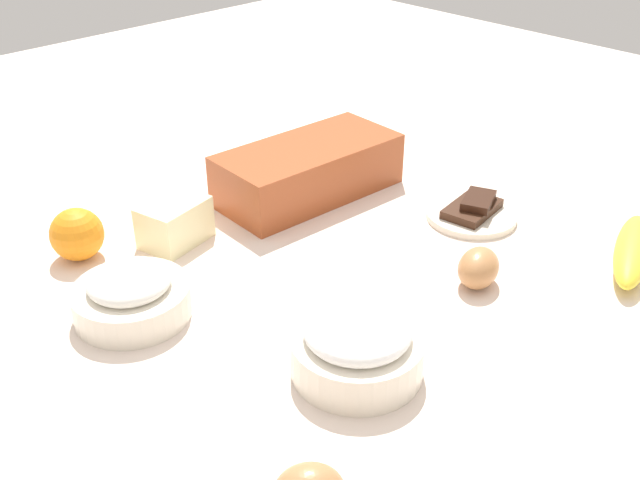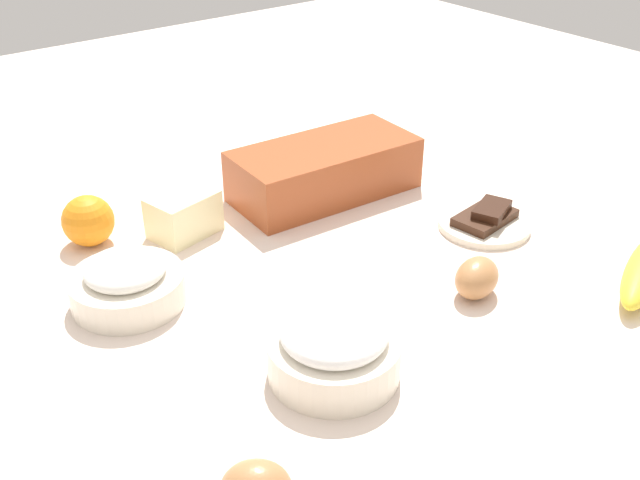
{
  "view_description": "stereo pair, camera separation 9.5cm",
  "coord_description": "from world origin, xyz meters",
  "px_view_note": "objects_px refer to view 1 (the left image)",
  "views": [
    {
      "loc": [
        -0.57,
        -0.59,
        0.52
      ],
      "look_at": [
        0.0,
        0.0,
        0.04
      ],
      "focal_mm": 41.86,
      "sensor_mm": 36.0,
      "label": 1
    },
    {
      "loc": [
        -0.5,
        -0.65,
        0.52
      ],
      "look_at": [
        0.0,
        0.0,
        0.04
      ],
      "focal_mm": 41.86,
      "sensor_mm": 36.0,
      "label": 2
    }
  ],
  "objects_px": {
    "orange_fruit": "(77,234)",
    "banana": "(632,250)",
    "sugar_bowl": "(357,345)",
    "loaf_pan": "(308,169)",
    "butter_block": "(175,223)",
    "flour_bowl": "(131,295)",
    "egg_near_butter": "(478,268)",
    "chocolate_plate": "(472,212)"
  },
  "relations": [
    {
      "from": "orange_fruit",
      "to": "banana",
      "type": "bearing_deg",
      "value": -45.36
    },
    {
      "from": "sugar_bowl",
      "to": "banana",
      "type": "xyz_separation_m",
      "value": [
        0.41,
        -0.1,
        -0.01
      ]
    },
    {
      "from": "loaf_pan",
      "to": "butter_block",
      "type": "bearing_deg",
      "value": 178.26
    },
    {
      "from": "flour_bowl",
      "to": "banana",
      "type": "xyz_separation_m",
      "value": [
        0.53,
        -0.35,
        -0.01
      ]
    },
    {
      "from": "banana",
      "to": "orange_fruit",
      "type": "distance_m",
      "value": 0.72
    },
    {
      "from": "orange_fruit",
      "to": "butter_block",
      "type": "height_order",
      "value": "orange_fruit"
    },
    {
      "from": "egg_near_butter",
      "to": "butter_block",
      "type": "bearing_deg",
      "value": 120.9
    },
    {
      "from": "flour_bowl",
      "to": "banana",
      "type": "height_order",
      "value": "flour_bowl"
    },
    {
      "from": "loaf_pan",
      "to": "butter_block",
      "type": "distance_m",
      "value": 0.23
    },
    {
      "from": "loaf_pan",
      "to": "egg_near_butter",
      "type": "bearing_deg",
      "value": -90.35
    },
    {
      "from": "loaf_pan",
      "to": "banana",
      "type": "xyz_separation_m",
      "value": [
        0.16,
        -0.44,
        -0.02
      ]
    },
    {
      "from": "banana",
      "to": "egg_near_butter",
      "type": "bearing_deg",
      "value": 149.06
    },
    {
      "from": "banana",
      "to": "butter_block",
      "type": "xyz_separation_m",
      "value": [
        -0.39,
        0.46,
        0.01
      ]
    },
    {
      "from": "flour_bowl",
      "to": "orange_fruit",
      "type": "relative_size",
      "value": 1.96
    },
    {
      "from": "butter_block",
      "to": "loaf_pan",
      "type": "bearing_deg",
      "value": -5.09
    },
    {
      "from": "banana",
      "to": "chocolate_plate",
      "type": "height_order",
      "value": "banana"
    },
    {
      "from": "butter_block",
      "to": "egg_near_butter",
      "type": "xyz_separation_m",
      "value": [
        0.21,
        -0.35,
        -0.01
      ]
    },
    {
      "from": "orange_fruit",
      "to": "sugar_bowl",
      "type": "bearing_deg",
      "value": -76.95
    },
    {
      "from": "butter_block",
      "to": "egg_near_butter",
      "type": "bearing_deg",
      "value": -59.1
    },
    {
      "from": "loaf_pan",
      "to": "sugar_bowl",
      "type": "distance_m",
      "value": 0.42
    },
    {
      "from": "flour_bowl",
      "to": "sugar_bowl",
      "type": "xyz_separation_m",
      "value": [
        0.11,
        -0.25,
        0.01
      ]
    },
    {
      "from": "flour_bowl",
      "to": "chocolate_plate",
      "type": "relative_size",
      "value": 1.06
    },
    {
      "from": "orange_fruit",
      "to": "egg_near_butter",
      "type": "xyz_separation_m",
      "value": [
        0.32,
        -0.4,
        -0.01
      ]
    },
    {
      "from": "loaf_pan",
      "to": "butter_block",
      "type": "relative_size",
      "value": 3.19
    },
    {
      "from": "sugar_bowl",
      "to": "egg_near_butter",
      "type": "relative_size",
      "value": 2.1
    },
    {
      "from": "flour_bowl",
      "to": "egg_near_butter",
      "type": "relative_size",
      "value": 2.05
    },
    {
      "from": "chocolate_plate",
      "to": "sugar_bowl",
      "type": "bearing_deg",
      "value": -162.46
    },
    {
      "from": "loaf_pan",
      "to": "egg_near_butter",
      "type": "relative_size",
      "value": 4.3
    },
    {
      "from": "banana",
      "to": "butter_block",
      "type": "relative_size",
      "value": 2.11
    },
    {
      "from": "sugar_bowl",
      "to": "butter_block",
      "type": "xyz_separation_m",
      "value": [
        0.02,
        0.36,
        -0.0
      ]
    },
    {
      "from": "sugar_bowl",
      "to": "chocolate_plate",
      "type": "height_order",
      "value": "sugar_bowl"
    },
    {
      "from": "orange_fruit",
      "to": "chocolate_plate",
      "type": "xyz_separation_m",
      "value": [
        0.46,
        -0.3,
        -0.02
      ]
    },
    {
      "from": "flour_bowl",
      "to": "orange_fruit",
      "type": "bearing_deg",
      "value": 83.2
    },
    {
      "from": "loaf_pan",
      "to": "sugar_bowl",
      "type": "bearing_deg",
      "value": -123.07
    },
    {
      "from": "flour_bowl",
      "to": "chocolate_plate",
      "type": "height_order",
      "value": "flour_bowl"
    },
    {
      "from": "loaf_pan",
      "to": "flour_bowl",
      "type": "bearing_deg",
      "value": -163.48
    },
    {
      "from": "egg_near_butter",
      "to": "chocolate_plate",
      "type": "distance_m",
      "value": 0.17
    },
    {
      "from": "orange_fruit",
      "to": "egg_near_butter",
      "type": "distance_m",
      "value": 0.52
    },
    {
      "from": "sugar_bowl",
      "to": "flour_bowl",
      "type": "bearing_deg",
      "value": 114.46
    },
    {
      "from": "flour_bowl",
      "to": "egg_near_butter",
      "type": "height_order",
      "value": "flour_bowl"
    },
    {
      "from": "loaf_pan",
      "to": "sugar_bowl",
      "type": "height_order",
      "value": "loaf_pan"
    },
    {
      "from": "loaf_pan",
      "to": "flour_bowl",
      "type": "xyz_separation_m",
      "value": [
        -0.36,
        -0.09,
        -0.01
      ]
    }
  ]
}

